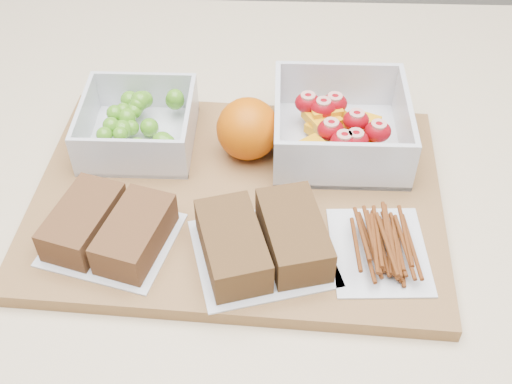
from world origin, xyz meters
TOP-DOWN VIEW (x-y plane):
  - cutting_board at (-0.03, 0.02)m, footprint 0.44×0.32m
  - grape_container at (-0.14, 0.10)m, footprint 0.12×0.12m
  - fruit_container at (0.08, 0.10)m, footprint 0.14×0.14m
  - orange at (-0.02, 0.09)m, footprint 0.07×0.07m
  - sandwich_bag_left at (-0.15, -0.05)m, footprint 0.14×0.13m
  - sandwich_bag_center at (0.00, -0.06)m, footprint 0.15×0.14m
  - pretzel_bag at (0.11, -0.05)m, footprint 0.10×0.11m

SIDE VIEW (x-z plane):
  - cutting_board at x=-0.03m, z-range 0.90..0.92m
  - pretzel_bag at x=0.11m, z-range 0.92..0.94m
  - sandwich_bag_left at x=-0.15m, z-range 0.92..0.95m
  - sandwich_bag_center at x=0.00m, z-range 0.92..0.95m
  - grape_container at x=-0.14m, z-range 0.91..0.96m
  - fruit_container at x=0.08m, z-range 0.91..0.97m
  - orange at x=-0.02m, z-range 0.92..0.98m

